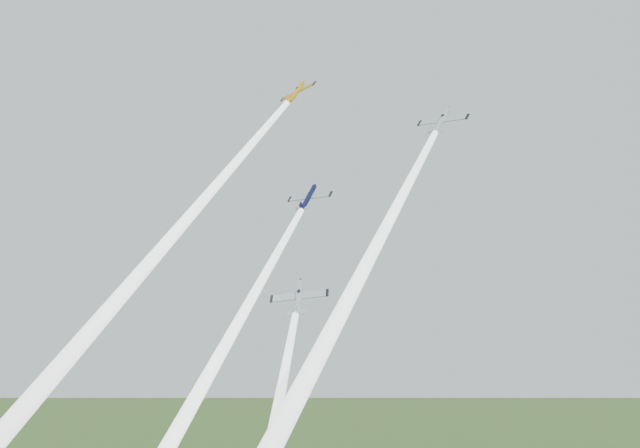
{
  "coord_description": "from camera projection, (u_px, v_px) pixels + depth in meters",
  "views": [
    {
      "loc": [
        34.43,
        -114.77,
        75.97
      ],
      "look_at": [
        0.0,
        -6.0,
        92.0
      ],
      "focal_mm": 45.0,
      "sensor_mm": 36.0,
      "label": 1
    }
  ],
  "objects": [
    {
      "name": "plane_silver_low",
      "position": [
        299.0,
        298.0,
        110.0
      ],
      "size": [
        9.59,
        7.67,
        7.59
      ],
      "primitive_type": null,
      "rotation": [
        0.8,
        -0.1,
        0.15
      ],
      "color": "silver"
    },
    {
      "name": "plane_navy",
      "position": [
        308.0,
        198.0,
        126.33
      ],
      "size": [
        8.66,
        7.59,
        6.6
      ],
      "primitive_type": null,
      "rotation": [
        0.8,
        -0.03,
        -0.19
      ],
      "color": "#0D113B"
    },
    {
      "name": "plane_silver_right",
      "position": [
        441.0,
        121.0,
        119.68
      ],
      "size": [
        9.83,
        8.58,
        6.94
      ],
      "primitive_type": null,
      "rotation": [
        0.8,
        0.02,
        -0.28
      ],
      "color": "silver"
    },
    {
      "name": "smoke_trail_navy",
      "position": [
        199.0,
        392.0,
        98.45
      ],
      "size": [
        12.46,
        51.96,
        54.18
      ],
      "primitive_type": null,
      "rotation": [
        -0.77,
        0.0,
        -0.19
      ],
      "color": "white"
    },
    {
      "name": "smoke_trail_silver_right",
      "position": [
        352.0,
        292.0,
        94.72
      ],
      "size": [
        16.36,
        47.9,
        50.8
      ],
      "primitive_type": null,
      "rotation": [
        -0.77,
        0.0,
        -0.28
      ],
      "color": "white"
    },
    {
      "name": "plane_yellow",
      "position": [
        296.0,
        92.0,
        130.76
      ],
      "size": [
        8.13,
        8.48,
        7.33
      ],
      "primitive_type": null,
      "rotation": [
        0.8,
        -0.19,
        -0.38
      ],
      "color": "gold"
    },
    {
      "name": "smoke_trail_yellow",
      "position": [
        154.0,
        257.0,
        105.08
      ],
      "size": [
        22.55,
        51.06,
        55.79
      ],
      "primitive_type": null,
      "rotation": [
        -0.77,
        0.0,
        -0.38
      ],
      "color": "white"
    }
  ]
}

